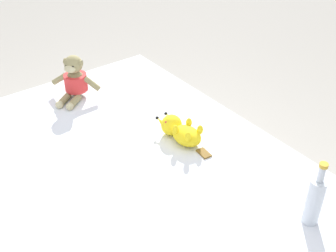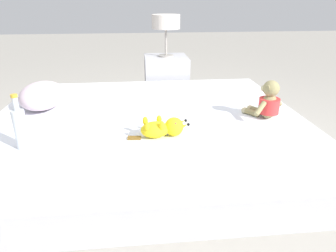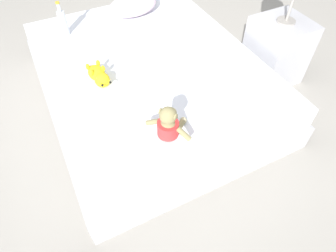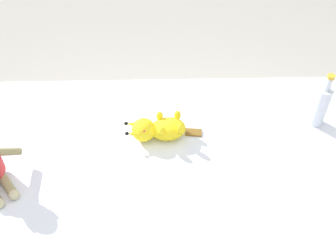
% 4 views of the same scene
% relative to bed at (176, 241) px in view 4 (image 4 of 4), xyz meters
% --- Properties ---
extents(bed, '(1.56, 1.95, 0.37)m').
position_rel_bed_xyz_m(bed, '(0.00, 0.00, 0.00)').
color(bed, '#B2B2B7').
rests_on(bed, ground_plane).
extents(plush_yellow_creature, '(0.12, 0.33, 0.10)m').
position_rel_bed_xyz_m(plush_yellow_creature, '(-0.39, -0.06, 0.24)').
color(plush_yellow_creature, yellow).
rests_on(plush_yellow_creature, bed).
extents(glass_bottle, '(0.06, 0.06, 0.27)m').
position_rel_bed_xyz_m(glass_bottle, '(-0.46, 0.63, 0.29)').
color(glass_bottle, silver).
rests_on(glass_bottle, bed).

